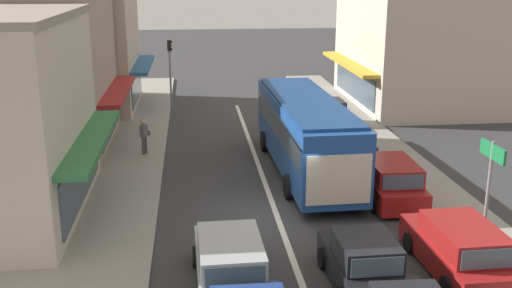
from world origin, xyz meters
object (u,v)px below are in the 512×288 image
parked_wagon_kerb_second (389,180)px  parked_sedan_kerb_third (348,140)px  city_bus (305,130)px  parked_wagon_kerb_front (459,249)px  pedestrian_with_handbag_near (144,135)px  traffic_light_downstreet (170,62)px  hatchback_adjacent_lane_lead (363,263)px  parked_sedan_kerb_rear (328,114)px  directional_road_sign (490,172)px  wagon_adjacent_lane_trail (230,265)px

parked_wagon_kerb_second → parked_sedan_kerb_third: parked_wagon_kerb_second is taller
city_bus → parked_wagon_kerb_front: city_bus is taller
city_bus → pedestrian_with_handbag_near: size_ratio=6.70×
traffic_light_downstreet → hatchback_adjacent_lane_lead: bearing=-76.2°
hatchback_adjacent_lane_lead → parked_sedan_kerb_rear: bearing=80.0°
parked_wagon_kerb_second → traffic_light_downstreet: 19.30m
parked_wagon_kerb_second → parked_sedan_kerb_rear: size_ratio=1.08×
city_bus → hatchback_adjacent_lane_lead: bearing=-91.5°
parked_wagon_kerb_second → pedestrian_with_handbag_near: bearing=145.9°
directional_road_sign → parked_wagon_kerb_second: bearing=105.6°
city_bus → parked_wagon_kerb_front: size_ratio=2.41×
parked_wagon_kerb_front → traffic_light_downstreet: traffic_light_downstreet is taller
parked_sedan_kerb_rear → directional_road_sign: (1.10, -16.04, 2.01)m
parked_sedan_kerb_third → city_bus: bearing=-136.2°
wagon_adjacent_lane_trail → traffic_light_downstreet: bearing=95.3°
traffic_light_downstreet → parked_wagon_kerb_second: bearing=-63.5°
parked_wagon_kerb_second → parked_sedan_kerb_rear: parked_wagon_kerb_second is taller
wagon_adjacent_lane_trail → parked_sedan_kerb_rear: 18.53m
parked_sedan_kerb_third → directional_road_sign: directional_road_sign is taller
traffic_light_downstreet → parked_wagon_kerb_front: bearing=-69.3°
wagon_adjacent_lane_trail → hatchback_adjacent_lane_lead: bearing=-3.8°
wagon_adjacent_lane_trail → parked_wagon_kerb_front: same height
parked_wagon_kerb_front → traffic_light_downstreet: bearing=110.7°
city_bus → traffic_light_downstreet: 14.99m
hatchback_adjacent_lane_lead → wagon_adjacent_lane_trail: (-3.59, 0.24, 0.04)m
wagon_adjacent_lane_trail → pedestrian_with_handbag_near: size_ratio=2.78×
wagon_adjacent_lane_trail → traffic_light_downstreet: traffic_light_downstreet is taller
hatchback_adjacent_lane_lead → pedestrian_with_handbag_near: bearing=117.8°
city_bus → parked_wagon_kerb_second: size_ratio=2.40×
city_bus → pedestrian_with_handbag_near: city_bus is taller
parked_wagon_kerb_front → pedestrian_with_handbag_near: pedestrian_with_handbag_near is taller
city_bus → parked_sedan_kerb_rear: city_bus is taller
parked_wagon_kerb_second → pedestrian_with_handbag_near: 11.52m
parked_wagon_kerb_second → directional_road_sign: (1.34, -4.81, 1.93)m
parked_wagon_kerb_front → city_bus: bearing=106.1°
hatchback_adjacent_lane_lead → pedestrian_with_handbag_near: size_ratio=2.28×
pedestrian_with_handbag_near → directional_road_sign: bearing=-46.0°
parked_wagon_kerb_second → pedestrian_with_handbag_near: pedestrian_with_handbag_near is taller
traffic_light_downstreet → pedestrian_with_handbag_near: size_ratio=2.58×
hatchback_adjacent_lane_lead → wagon_adjacent_lane_trail: 3.60m
parked_sedan_kerb_rear → pedestrian_with_handbag_near: bearing=-154.0°
wagon_adjacent_lane_trail → city_bus: bearing=68.0°
parked_wagon_kerb_front → parked_wagon_kerb_second: same height
parked_sedan_kerb_third → parked_sedan_kerb_rear: 5.33m
parked_wagon_kerb_front → pedestrian_with_handbag_near: (-9.64, 12.29, 0.32)m
parked_sedan_kerb_rear → directional_road_sign: size_ratio=1.17×
parked_wagon_kerb_second → parked_sedan_kerb_third: (-0.02, 5.91, -0.08)m
hatchback_adjacent_lane_lead → city_bus: bearing=88.5°
parked_sedan_kerb_rear → parked_wagon_kerb_front: bearing=-90.5°
parked_sedan_kerb_rear → directional_road_sign: directional_road_sign is taller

